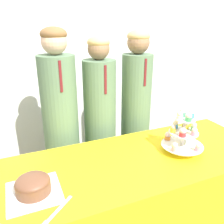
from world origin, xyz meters
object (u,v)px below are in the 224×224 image
Objects in this scene: student_2 at (135,118)px; cupcake_stand at (184,132)px; cake_knife at (49,220)px; student_1 at (100,128)px; student_0 at (62,130)px; round_cake at (33,186)px.

cupcake_stand is at bearing -88.28° from student_2.
cake_knife is 0.14× the size of student_2.
student_2 is at bearing 91.72° from cupcake_stand.
cupcake_stand is at bearing -60.00° from student_1.
student_0 is 0.68m from student_2.
cupcake_stand is at bearing -42.13° from student_0.
cake_knife is 1.06m from student_1.
student_0 is 1.02× the size of student_2.
student_2 is at bearing 35.38° from round_cake.
cupcake_stand is 0.20× the size of student_2.
round_cake is 0.22m from cake_knife.
student_0 is at bearing 180.00° from student_2.
round_cake is 0.92m from student_1.
student_1 is at bearing -0.00° from student_0.
cake_knife is 0.14× the size of student_0.
student_2 reaches higher than cupcake_stand.
cupcake_stand reaches higher than cake_knife.
student_2 reaches higher than cake_knife.
round_cake is at bearing 59.17° from cake_knife.
round_cake is at bearing -112.66° from student_0.
student_0 is 1.05× the size of student_1.
cupcake_stand is at bearing -25.62° from cake_knife.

